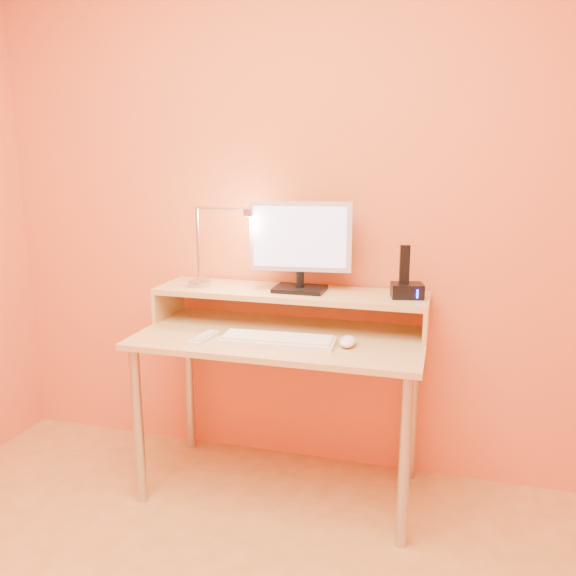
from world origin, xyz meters
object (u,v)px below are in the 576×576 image
(lamp_base, at_px, (199,283))
(keyboard, at_px, (278,341))
(monitor_panel, at_px, (301,237))
(remote_control, at_px, (204,338))
(mouse, at_px, (348,341))
(phone_dock, at_px, (407,291))

(lamp_base, xyz_separation_m, keyboard, (0.44, -0.24, -0.16))
(monitor_panel, height_order, remote_control, monitor_panel)
(monitor_panel, height_order, mouse, monitor_panel)
(monitor_panel, bearing_deg, lamp_base, 178.18)
(mouse, bearing_deg, phone_dock, 45.20)
(monitor_panel, bearing_deg, mouse, -49.03)
(keyboard, distance_m, mouse, 0.28)
(phone_dock, bearing_deg, remote_control, -170.79)
(lamp_base, xyz_separation_m, phone_dock, (0.92, 0.03, 0.02))
(mouse, distance_m, remote_control, 0.58)
(lamp_base, distance_m, mouse, 0.76)
(phone_dock, xyz_separation_m, mouse, (-0.21, -0.22, -0.17))
(keyboard, xyz_separation_m, mouse, (0.28, 0.05, 0.01))
(phone_dock, xyz_separation_m, keyboard, (-0.48, -0.27, -0.18))
(phone_dock, height_order, remote_control, phone_dock)
(monitor_panel, distance_m, mouse, 0.51)
(monitor_panel, height_order, lamp_base, monitor_panel)
(keyboard, xyz_separation_m, remote_control, (-0.30, -0.04, -0.00))
(lamp_base, distance_m, remote_control, 0.35)
(mouse, height_order, remote_control, mouse)
(lamp_base, xyz_separation_m, mouse, (0.72, -0.19, -0.15))
(keyboard, relative_size, mouse, 3.96)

